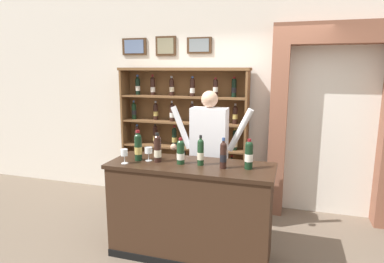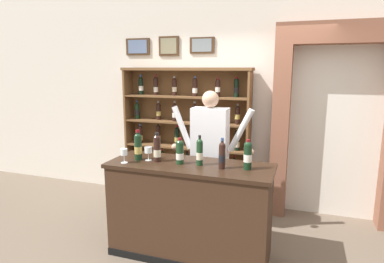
{
  "view_description": "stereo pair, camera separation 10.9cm",
  "coord_description": "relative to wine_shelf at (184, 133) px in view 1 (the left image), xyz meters",
  "views": [
    {
      "loc": [
        0.83,
        -3.11,
        1.99
      ],
      "look_at": [
        -0.21,
        0.26,
        1.31
      ],
      "focal_mm": 30.66,
      "sensor_mm": 36.0,
      "label": 1
    },
    {
      "loc": [
        0.93,
        -3.07,
        1.99
      ],
      "look_at": [
        -0.21,
        0.26,
        1.31
      ],
      "focal_mm": 30.66,
      "sensor_mm": 36.0,
      "label": 2
    }
  ],
  "objects": [
    {
      "name": "wine_glass_center",
      "position": [
        0.08,
        -1.4,
        0.08
      ],
      "size": [
        0.08,
        0.08,
        0.15
      ],
      "color": "silver",
      "rests_on": "tasting_counter"
    },
    {
      "name": "tasting_bottle_prosecco",
      "position": [
        0.44,
        -1.41,
        0.1
      ],
      "size": [
        0.08,
        0.08,
        0.27
      ],
      "color": "#19381E",
      "rests_on": "tasting_counter"
    },
    {
      "name": "back_wall",
      "position": [
        0.68,
        0.23,
        0.57
      ],
      "size": [
        12.0,
        0.19,
        3.23
      ],
      "color": "silver",
      "rests_on": "ground"
    },
    {
      "name": "shopkeeper",
      "position": [
        0.59,
        -0.79,
        0.03
      ],
      "size": [
        1.02,
        0.22,
        1.74
      ],
      "color": "#2D3347",
      "rests_on": "ground"
    },
    {
      "name": "tasting_bottle_chianti",
      "position": [
        -0.04,
        -1.42,
        0.13
      ],
      "size": [
        0.08,
        0.08,
        0.33
      ],
      "color": "black",
      "rests_on": "tasting_counter"
    },
    {
      "name": "tasting_bottle_rosso",
      "position": [
        1.13,
        -1.38,
        0.12
      ],
      "size": [
        0.08,
        0.08,
        0.3
      ],
      "color": "black",
      "rests_on": "tasting_counter"
    },
    {
      "name": "archway_doorway",
      "position": [
        2.02,
        0.1,
        0.36
      ],
      "size": [
        1.57,
        0.45,
        2.55
      ],
      "color": "brown",
      "rests_on": "ground"
    },
    {
      "name": "tasting_bottle_riserva",
      "position": [
        0.18,
        -1.41,
        0.12
      ],
      "size": [
        0.08,
        0.08,
        0.31
      ],
      "color": "black",
      "rests_on": "tasting_counter"
    },
    {
      "name": "tasting_counter",
      "position": [
        0.54,
        -1.39,
        -0.54
      ],
      "size": [
        1.72,
        0.63,
        1.02
      ],
      "color": "#382316",
      "rests_on": "ground"
    },
    {
      "name": "wine_shelf",
      "position": [
        0.0,
        0.0,
        0.0
      ],
      "size": [
        1.92,
        0.3,
        2.0
      ],
      "color": "brown",
      "rests_on": "ground"
    },
    {
      "name": "tasting_bottle_brunello",
      "position": [
        0.65,
        -1.39,
        0.11
      ],
      "size": [
        0.07,
        0.07,
        0.31
      ],
      "color": "#19381E",
      "rests_on": "tasting_counter"
    },
    {
      "name": "wine_glass_left",
      "position": [
        -0.12,
        -1.57,
        0.08
      ],
      "size": [
        0.07,
        0.07,
        0.15
      ],
      "color": "silver",
      "rests_on": "tasting_counter"
    },
    {
      "name": "tasting_bottle_vin_santo",
      "position": [
        0.89,
        -1.43,
        0.11
      ],
      "size": [
        0.07,
        0.07,
        0.31
      ],
      "color": "black",
      "rests_on": "tasting_counter"
    },
    {
      "name": "ground_plane",
      "position": [
        0.69,
        -1.39,
        -1.05
      ],
      "size": [
        14.0,
        14.0,
        0.02
      ],
      "primitive_type": "cube",
      "color": "#6B5B4C"
    }
  ]
}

